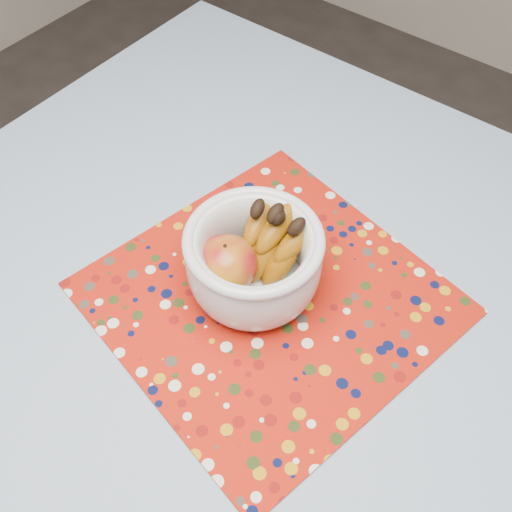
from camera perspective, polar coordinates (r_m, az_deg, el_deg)
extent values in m
cube|color=brown|center=(0.83, -0.43, -11.88)|extent=(1.20, 1.20, 0.04)
cylinder|color=brown|center=(1.58, -3.70, 6.88)|extent=(0.06, 0.06, 0.71)
cube|color=slate|center=(0.81, -0.44, -11.12)|extent=(1.32, 1.32, 0.01)
cube|color=#9C1408|center=(0.86, 1.29, -4.00)|extent=(0.52, 0.52, 0.00)
cylinder|color=silver|center=(0.87, -0.20, -2.69)|extent=(0.10, 0.10, 0.01)
cylinder|color=silver|center=(0.86, -0.20, -2.33)|extent=(0.14, 0.14, 0.01)
torus|color=silver|center=(0.79, -0.22, 1.55)|extent=(0.19, 0.19, 0.02)
ellipsoid|color=maroon|center=(0.82, -2.86, -0.75)|extent=(0.09, 0.09, 0.08)
sphere|color=black|center=(0.81, 1.95, 3.82)|extent=(0.03, 0.03, 0.03)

